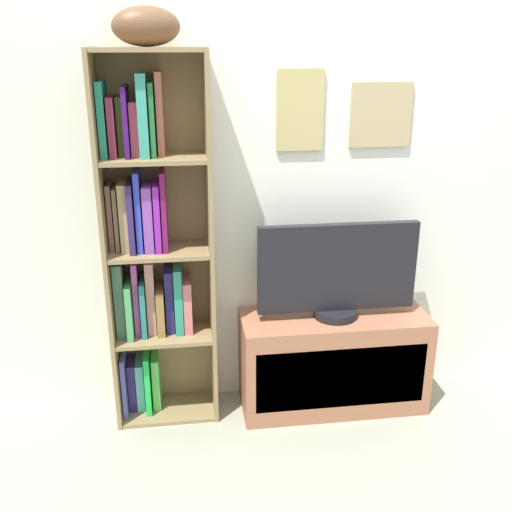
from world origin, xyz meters
TOP-DOWN VIEW (x-y plane):
  - back_wall at (0.00, 1.13)m, footprint 4.80×0.08m
  - bookshelf at (-0.71, 1.00)m, footprint 0.50×0.27m
  - football at (-0.67, 0.97)m, footprint 0.31×0.20m
  - tv_stand at (0.19, 0.92)m, footprint 0.94×0.35m
  - television at (0.19, 0.92)m, footprint 0.79×0.22m

SIDE VIEW (x-z plane):
  - tv_stand at x=0.19m, z-range 0.00..0.51m
  - television at x=0.19m, z-range 0.51..0.99m
  - bookshelf at x=-0.71m, z-range -0.01..1.78m
  - back_wall at x=0.00m, z-range 0.00..2.50m
  - football at x=-0.67m, z-range 1.78..1.94m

